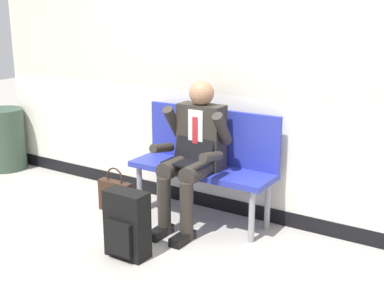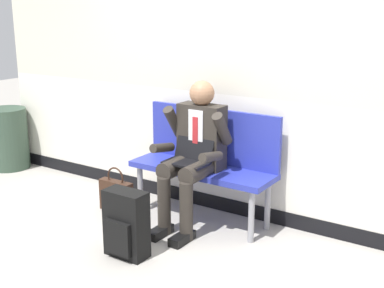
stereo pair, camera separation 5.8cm
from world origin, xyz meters
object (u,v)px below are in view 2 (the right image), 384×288
(bench_with_person, at_px, (207,157))
(handbag, at_px, (116,195))
(person_seated, at_px, (194,151))
(trash_bin, at_px, (8,138))
(backpack, at_px, (126,225))

(bench_with_person, bearing_deg, handbag, -156.23)
(bench_with_person, height_order, person_seated, person_seated)
(person_seated, bearing_deg, bench_with_person, 90.00)
(trash_bin, bearing_deg, bench_with_person, 0.63)
(handbag, bearing_deg, bench_with_person, 23.77)
(bench_with_person, distance_m, handbag, 0.93)
(bench_with_person, height_order, handbag, bench_with_person)
(backpack, bearing_deg, trash_bin, 160.18)
(handbag, xyz_separation_m, trash_bin, (-1.92, 0.31, 0.19))
(backpack, relative_size, trash_bin, 0.74)
(trash_bin, bearing_deg, person_seated, -3.76)
(backpack, relative_size, handbag, 1.22)
(bench_with_person, relative_size, trash_bin, 1.84)
(person_seated, distance_m, backpack, 0.86)
(handbag, bearing_deg, person_seated, 9.72)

